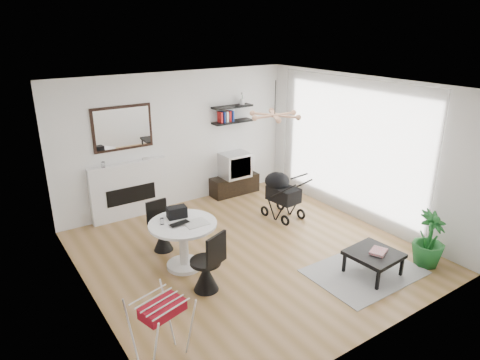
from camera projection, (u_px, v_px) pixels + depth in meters
floor at (249, 252)px, 7.05m from camera, size 5.00×5.00×0.00m
ceiling at (250, 86)px, 6.12m from camera, size 5.00×5.00×0.00m
wall_back at (178, 140)px, 8.53m from camera, size 5.00×0.00×5.00m
wall_left at (84, 213)px, 5.28m from camera, size 0.00×5.00×5.00m
wall_right at (360, 150)px, 7.90m from camera, size 0.00×5.00×5.00m
sheer_curtain at (348, 148)px, 8.00m from camera, size 0.04×3.60×2.60m
fireplace at (129, 183)px, 8.13m from camera, size 1.50×0.17×2.16m
shelf_lower at (232, 122)px, 8.99m from camera, size 0.90×0.25×0.04m
shelf_upper at (232, 107)px, 8.88m from camera, size 0.90×0.25×0.04m
pendant_lamp at (275, 115)px, 6.91m from camera, size 0.90×0.90×0.10m
tv_console at (235, 185)px, 9.41m from camera, size 1.09×0.38×0.41m
crt_tv at (234, 165)px, 9.25m from camera, size 0.61×0.53×0.53m
dining_table at (183, 238)px, 6.46m from camera, size 1.03×1.03×0.75m
laptop at (181, 225)px, 6.29m from camera, size 0.33×0.23×0.02m
black_bag at (177, 212)px, 6.53m from camera, size 0.31×0.21×0.18m
newspaper at (196, 223)px, 6.36m from camera, size 0.36×0.30×0.01m
drinking_glass at (162, 221)px, 6.32m from camera, size 0.06×0.06×0.10m
chair_far at (162, 235)px, 7.05m from camera, size 0.39×0.40×0.83m
chair_near at (207, 272)px, 5.96m from camera, size 0.48×0.49×0.92m
drying_rack at (162, 330)px, 4.64m from camera, size 0.65×0.62×0.80m
stroller at (281, 196)px, 8.23m from camera, size 0.57×0.83×0.97m
rug at (364, 272)px, 6.49m from camera, size 1.65×1.19×0.01m
coffee_table at (374, 255)px, 6.33m from camera, size 0.74×0.74×0.35m
magazines at (378, 251)px, 6.30m from camera, size 0.32×0.29×0.04m
potted_plant at (429, 239)px, 6.55m from camera, size 0.54×0.54×0.88m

